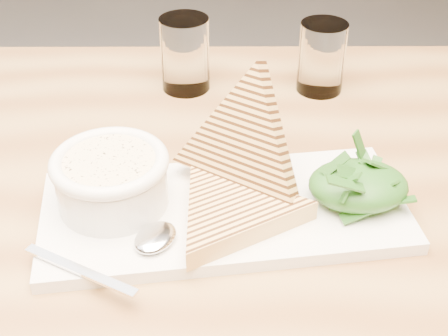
{
  "coord_description": "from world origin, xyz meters",
  "views": [
    {
      "loc": [
        0.24,
        -0.59,
        1.16
      ],
      "look_at": [
        0.25,
        -0.06,
        0.78
      ],
      "focal_mm": 50.0,
      "sensor_mm": 36.0,
      "label": 1
    }
  ],
  "objects_px": {
    "platter": "(224,211)",
    "soup_bowl": "(112,185)",
    "glass_far": "(322,57)",
    "glass_near": "(185,54)",
    "table_top": "(162,229)"
  },
  "relations": [
    {
      "from": "glass_near",
      "to": "glass_far",
      "type": "height_order",
      "value": "glass_near"
    },
    {
      "from": "table_top",
      "to": "glass_near",
      "type": "xyz_separation_m",
      "value": [
        0.02,
        0.29,
        0.07
      ]
    },
    {
      "from": "glass_near",
      "to": "glass_far",
      "type": "xyz_separation_m",
      "value": [
        0.19,
        -0.01,
        -0.0
      ]
    },
    {
      "from": "platter",
      "to": "soup_bowl",
      "type": "xyz_separation_m",
      "value": [
        -0.12,
        0.01,
        0.03
      ]
    },
    {
      "from": "platter",
      "to": "table_top",
      "type": "bearing_deg",
      "value": 175.94
    },
    {
      "from": "table_top",
      "to": "soup_bowl",
      "type": "distance_m",
      "value": 0.08
    },
    {
      "from": "table_top",
      "to": "platter",
      "type": "distance_m",
      "value": 0.07
    },
    {
      "from": "soup_bowl",
      "to": "glass_far",
      "type": "height_order",
      "value": "glass_far"
    },
    {
      "from": "soup_bowl",
      "to": "glass_far",
      "type": "relative_size",
      "value": 1.16
    },
    {
      "from": "glass_near",
      "to": "platter",
      "type": "bearing_deg",
      "value": -80.59
    },
    {
      "from": "platter",
      "to": "soup_bowl",
      "type": "bearing_deg",
      "value": 175.62
    },
    {
      "from": "table_top",
      "to": "soup_bowl",
      "type": "bearing_deg",
      "value": 175.16
    },
    {
      "from": "platter",
      "to": "soup_bowl",
      "type": "distance_m",
      "value": 0.12
    },
    {
      "from": "platter",
      "to": "soup_bowl",
      "type": "relative_size",
      "value": 3.32
    },
    {
      "from": "platter",
      "to": "glass_far",
      "type": "bearing_deg",
      "value": 63.21
    }
  ]
}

